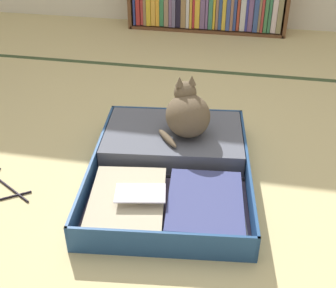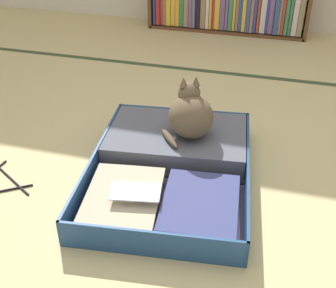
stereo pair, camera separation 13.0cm
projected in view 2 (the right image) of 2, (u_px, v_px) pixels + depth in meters
The scene contains 5 objects.
ground_plane at pixel (187, 180), 2.03m from camera, with size 10.00×10.00×0.00m, color #CCBC82.
tatami_border at pixel (229, 73), 3.08m from camera, with size 4.80×0.05×0.00m.
open_suitcase at pixel (172, 163), 2.06m from camera, with size 0.82×1.04×0.13m.
black_cat at pixel (190, 114), 2.09m from camera, with size 0.30×0.32×0.29m.
clothes_hanger at pixel (2, 180), 2.03m from camera, with size 0.32×0.26×0.01m.
Camera 2 is at (0.35, -1.58, 1.24)m, focal length 46.40 mm.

